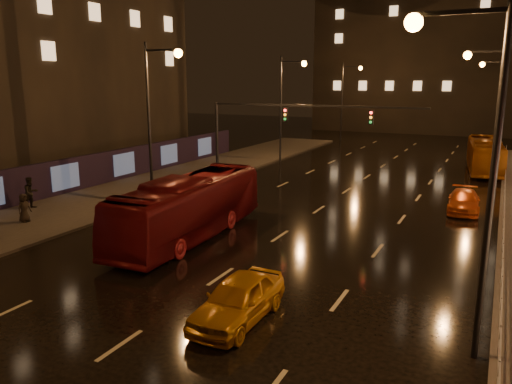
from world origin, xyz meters
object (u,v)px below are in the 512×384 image
Objects in this scene: bus_red at (189,207)px; taxi_far at (464,201)px; pedestrian_c at (24,208)px; bus_curb at (485,155)px; taxi_near at (238,299)px; pedestrian_b at (31,193)px.

bus_red reaches higher than taxi_far.
pedestrian_c is (-9.48, -2.10, -0.63)m from bus_red.
pedestrian_c is at bearing -150.57° from taxi_far.
bus_curb is 2.37× the size of taxi_near.
pedestrian_c is at bearing -131.86° from pedestrian_b.
bus_red is 11.64m from pedestrian_b.
bus_red is 29.70m from bus_curb.
pedestrian_c reaches higher than taxi_near.
pedestrian_b is (-11.63, 0.16, -0.46)m from bus_red.
bus_curb reaches higher than taxi_near.
pedestrian_b is (-23.64, -11.53, 0.48)m from taxi_far.
bus_red reaches higher than taxi_near.
taxi_near is at bearing -106.02° from bus_curb.
bus_curb is at bearing 84.82° from taxi_far.
taxi_near is at bearing -49.72° from bus_red.
taxi_far is 26.31m from pedestrian_b.
taxi_near is 1.01× the size of taxi_far.
taxi_far is (12.01, 11.68, -0.94)m from bus_red.
bus_curb is at bearing 80.23° from taxi_near.
bus_curb is (12.53, 26.93, -0.12)m from bus_red.
taxi_far is 25.54m from pedestrian_c.
pedestrian_c is (-15.93, 4.73, 0.19)m from taxi_near.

